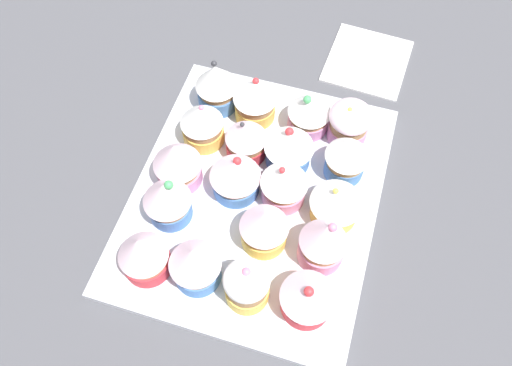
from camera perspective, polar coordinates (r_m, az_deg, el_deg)
The scene contains 22 objects.
ground_plane at distance 70.10cm, azimuth 0.00°, elevation -2.31°, with size 180.00×180.00×3.00cm, color #4C4C51.
baking_tray at distance 68.24cm, azimuth 0.00°, elevation -1.50°, with size 38.44×31.88×1.20cm.
cupcake_0 at distance 73.32cm, azimuth -4.41°, elevation 10.85°, with size 6.07×6.07×8.13cm.
cupcake_1 at distance 69.96cm, azimuth -6.06°, elevation 6.64°, with size 5.90×5.90×7.23cm.
cupcake_2 at distance 66.41cm, azimuth -8.83°, elevation 2.29°, with size 6.33×6.33×7.55cm.
cupcake_3 at distance 63.86cm, azimuth -9.91°, elevation -1.83°, with size 6.09×6.09×7.80cm.
cupcake_4 at distance 61.47cm, azimuth -12.52°, elevation -7.76°, with size 6.01×6.01×7.44cm.
cupcake_5 at distance 71.87cm, azimuth -0.12°, elevation 9.44°, with size 6.17×6.17×7.69cm.
cupcake_6 at distance 68.36cm, azimuth -1.12°, elevation 5.00°, with size 5.63×5.63×6.85cm.
cupcake_7 at distance 65.23cm, azimuth -2.33°, elevation 0.80°, with size 6.63×6.63×6.87cm.
cupcake_8 at distance 59.69cm, azimuth -6.83°, elevation -8.94°, with size 6.17×6.17×7.78cm.
cupcake_9 at distance 71.39cm, azimuth 5.99°, elevation 7.91°, with size 6.03×6.03×6.87cm.
cupcake_10 at distance 67.46cm, azimuth 3.71°, elevation 4.03°, with size 6.64×6.64×7.13cm.
cupcake_11 at distance 64.47cm, azimuth 3.17°, elevation -0.06°, with size 6.12×6.12×7.19cm.
cupcake_12 at distance 61.48cm, azimuth 0.92°, elevation -4.95°, with size 6.04×6.04×7.19cm.
cupcake_13 at distance 59.10cm, azimuth -1.03°, elevation -11.34°, with size 5.35×5.35×7.08cm.
cupcake_14 at distance 71.18cm, azimuth 10.42°, elevation 6.70°, with size 5.88×5.88×6.63cm.
cupcake_15 at distance 67.25cm, azimuth 10.16°, elevation 2.97°, with size 5.84×5.84×7.35cm.
cupcake_16 at distance 64.21cm, azimuth 9.00°, elevation -2.16°, with size 6.73×6.73×6.47cm.
cupcake_17 at distance 60.67cm, azimuth 7.55°, elevation -6.51°, with size 5.80×5.80×8.65cm.
cupcake_18 at distance 58.95cm, azimuth 5.81°, elevation -12.61°, with size 6.45×6.45×6.93cm.
napkin at distance 84.95cm, azimuth 12.38°, elevation 13.28°, with size 13.06×12.18×0.60cm, color white.
Camera 1 is at (30.94, 9.39, 60.70)cm, focal length 35.75 mm.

